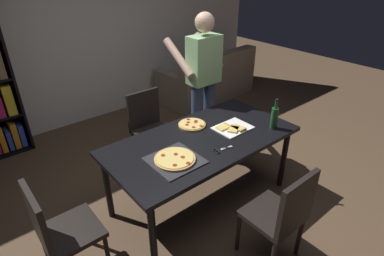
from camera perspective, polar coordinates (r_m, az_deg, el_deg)
name	(u,v)px	position (r m, az deg, el deg)	size (l,w,h in m)	color
ground_plane	(201,199)	(3.39, 1.66, -12.88)	(12.00, 12.00, 0.00)	brown
back_wall	(81,26)	(4.87, -19.66, 17.18)	(6.40, 0.10, 2.80)	silver
dining_table	(202,145)	(2.98, 1.84, -3.07)	(1.84, 0.93, 0.75)	black
chair_near_camera	(282,213)	(2.60, 16.24, -14.75)	(0.42, 0.42, 0.90)	black
chair_far_side	(149,124)	(3.73, -7.88, 0.72)	(0.42, 0.42, 0.90)	black
chair_left_end	(58,229)	(2.59, -23.47, -16.68)	(0.42, 0.42, 0.90)	black
couch	(208,81)	(5.63, 3.02, 8.55)	(1.75, 0.96, 0.85)	gray
person_serving_pizza	(203,78)	(3.73, 1.99, 9.12)	(0.55, 0.54, 1.75)	#38476B
pepperoni_pizza_on_tray	(175,159)	(2.63, -3.17, -5.76)	(0.41, 0.41, 0.04)	#2D2D33
pizza_slices_on_towel	(232,128)	(3.13, 7.44, 0.04)	(0.36, 0.28, 0.03)	white
wine_bottle	(274,117)	(3.17, 14.88, 1.89)	(0.07, 0.07, 0.32)	#194723
kitchen_scissors	(220,150)	(2.77, 5.15, -4.05)	(0.20, 0.09, 0.01)	silver
second_pizza_plain	(192,124)	(3.16, 0.00, 0.66)	(0.28, 0.28, 0.03)	tan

